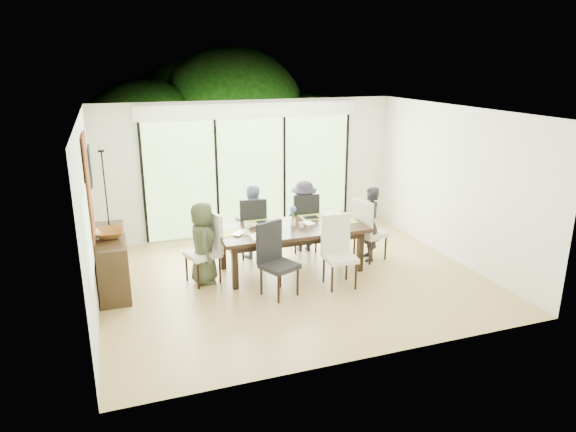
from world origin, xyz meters
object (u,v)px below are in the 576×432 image
object	(u,v)px
laptop	(243,233)
cup_c	(333,218)
chair_right_end	(371,229)
chair_near_right	(340,252)
chair_far_left	(252,226)
table_top	(291,229)
cup_a	(248,226)
cup_b	(302,225)
person_right_end	(370,224)
bowl	(110,233)
person_far_left	(252,221)
vase	(293,222)
chair_near_left	(279,260)
sideboard	(113,261)
chair_far_right	(303,221)
person_far_right	(304,216)
person_left_end	(203,243)
chair_left_end	(202,249)

from	to	relation	value
laptop	cup_c	world-z (taller)	cup_c
chair_right_end	chair_near_right	bearing A→B (deg)	112.93
chair_far_left	chair_near_right	size ratio (longest dim) A/B	1.00
table_top	cup_a	size ratio (longest dim) A/B	19.35
table_top	cup_b	xyz separation A→B (m)	(0.15, -0.10, 0.08)
chair_right_end	person_right_end	size ratio (longest dim) A/B	0.85
bowl	person_far_left	bearing A→B (deg)	15.84
chair_right_end	vase	size ratio (longest dim) A/B	9.17
chair_near_left	table_top	bearing A→B (deg)	36.51
cup_c	chair_right_end	bearing A→B (deg)	-8.13
sideboard	bowl	xyz separation A→B (m)	(0.00, -0.10, 0.49)
chair_far_right	cup_a	bearing A→B (deg)	37.05
cup_b	bowl	distance (m)	3.02
chair_near_left	chair_right_end	bearing A→B (deg)	-0.09
chair_far_right	vase	xyz separation A→B (m)	(-0.50, -0.80, 0.27)
chair_near_right	cup_c	distance (m)	1.05
chair_near_left	cup_c	distance (m)	1.64
person_far_right	cup_a	size ratio (longest dim) A/B	10.40
chair_far_left	vase	bearing A→B (deg)	128.52
chair_far_left	cup_c	world-z (taller)	chair_far_left
chair_far_left	chair_far_right	bearing A→B (deg)	-173.49
chair_near_left	person_right_end	world-z (taller)	person_right_end
person_left_end	chair_near_right	bearing A→B (deg)	-107.60
chair_right_end	cup_a	xyz separation A→B (m)	(-2.20, 0.15, 0.25)
chair_near_right	sideboard	bearing A→B (deg)	165.64
person_right_end	vase	distance (m)	1.44
chair_left_end	person_far_left	size ratio (longest dim) A/B	0.85
chair_far_left	cup_b	distance (m)	1.15
person_far_right	cup_b	xyz separation A→B (m)	(-0.40, -0.93, 0.16)
chair_left_end	vase	xyz separation A→B (m)	(1.55, 0.05, 0.27)
chair_left_end	cup_a	xyz separation A→B (m)	(0.80, 0.15, 0.25)
sideboard	person_far_right	bearing A→B (deg)	9.70
cup_a	cup_c	distance (m)	1.50
person_right_end	sideboard	world-z (taller)	person_right_end
chair_near_right	cup_c	xyz separation A→B (m)	(0.30, 0.97, 0.25)
laptop	chair_far_left	bearing A→B (deg)	24.07
chair_right_end	bowl	distance (m)	4.37
person_right_end	laptop	size ratio (longest dim) A/B	3.91
cup_a	person_right_end	bearing A→B (deg)	-3.94
chair_far_left	cup_a	xyz separation A→B (m)	(-0.25, -0.70, 0.25)
chair_near_left	chair_near_right	world-z (taller)	same
laptop	bowl	bearing A→B (deg)	129.86
person_far_right	bowl	size ratio (longest dim) A/B	2.86
person_left_end	person_far_left	xyz separation A→B (m)	(1.03, 0.83, 0.00)
chair_near_left	chair_left_end	bearing A→B (deg)	115.37
bowl	cup_c	bearing A→B (deg)	-0.75
table_top	person_far_left	size ratio (longest dim) A/B	1.86
person_far_left	sideboard	size ratio (longest dim) A/B	0.85
laptop	person_far_right	bearing A→B (deg)	-9.50
person_right_end	cup_a	size ratio (longest dim) A/B	10.40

